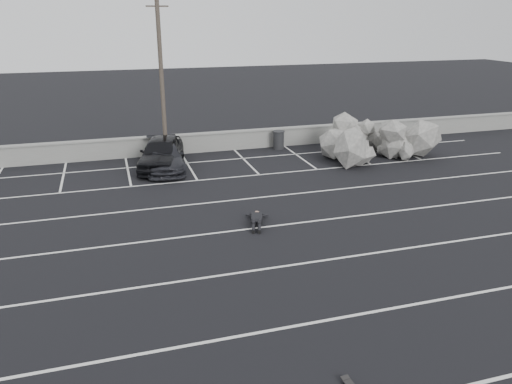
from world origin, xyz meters
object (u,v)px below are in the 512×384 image
object	(u,v)px
person	(257,216)
car_right	(164,157)
riprap_pile	(374,144)
trash_bin	(279,140)
utility_pole	(162,80)
car_left	(161,153)

from	to	relation	value
person	car_right	bearing A→B (deg)	125.45
riprap_pile	trash_bin	bearing A→B (deg)	143.40
utility_pole	riprap_pile	size ratio (longest dim) A/B	1.22
car_right	person	distance (m)	8.02
utility_pole	person	world-z (taller)	utility_pole
car_left	riprap_pile	xyz separation A→B (m)	(11.06, -1.32, -0.04)
car_right	riprap_pile	size ratio (longest dim) A/B	0.66
car_left	person	world-z (taller)	car_left
person	trash_bin	bearing A→B (deg)	84.08
car_left	utility_pole	bearing A→B (deg)	91.70
utility_pole	trash_bin	size ratio (longest dim) A/B	7.91
car_right	trash_bin	world-z (taller)	car_right
car_left	utility_pole	distance (m)	3.77
utility_pole	riprap_pile	distance (m)	11.56
car_left	car_right	bearing A→B (deg)	-54.28
riprap_pile	person	distance (m)	10.77
utility_pole	trash_bin	xyz separation A→B (m)	(6.38, 0.17, -3.61)
riprap_pile	person	world-z (taller)	riprap_pile
car_left	car_right	world-z (taller)	car_left
trash_bin	person	world-z (taller)	trash_bin
car_left	car_right	xyz separation A→B (m)	(0.11, -0.30, -0.14)
car_left	trash_bin	bearing A→B (deg)	31.17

